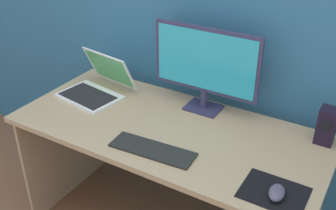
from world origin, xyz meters
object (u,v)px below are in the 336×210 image
(laptop, at_px, (96,87))
(speaker_right, at_px, (327,126))
(keyboard_external, at_px, (152,150))
(mouse, at_px, (277,193))
(monitor, at_px, (205,65))

(laptop, bearing_deg, speaker_right, 7.99)
(speaker_right, xyz_separation_m, keyboard_external, (-0.64, -0.46, -0.08))
(keyboard_external, bearing_deg, speaker_right, 31.84)
(mouse, bearing_deg, laptop, 158.07)
(keyboard_external, bearing_deg, mouse, -5.11)
(speaker_right, height_order, mouse, speaker_right)
(monitor, distance_m, laptop, 0.64)
(speaker_right, xyz_separation_m, laptop, (-1.20, -0.17, -0.04))
(laptop, height_order, keyboard_external, laptop)
(laptop, relative_size, keyboard_external, 0.96)
(speaker_right, bearing_deg, mouse, -98.58)
(speaker_right, distance_m, laptop, 1.21)
(monitor, distance_m, keyboard_external, 0.51)
(mouse, bearing_deg, monitor, 132.57)
(speaker_right, distance_m, mouse, 0.48)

